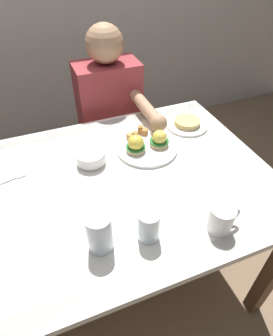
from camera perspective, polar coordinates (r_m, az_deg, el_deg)
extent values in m
plane|color=#7F664C|center=(1.70, -2.32, -20.61)|extent=(6.00, 6.00, 0.00)
cube|color=white|center=(1.11, -3.33, -2.94)|extent=(1.20, 0.90, 0.03)
cube|color=#4C6BB7|center=(0.88, 5.66, -19.62)|extent=(1.20, 0.06, 0.00)
cube|color=#4C6BB7|center=(1.41, -8.69, 8.10)|extent=(1.20, 0.06, 0.00)
cube|color=brown|center=(1.44, 25.77, -18.14)|extent=(0.06, 0.06, 0.71)
cube|color=brown|center=(1.81, 9.55, 1.50)|extent=(0.06, 0.06, 0.71)
cylinder|color=white|center=(1.25, 2.04, 4.11)|extent=(0.27, 0.27, 0.01)
cylinder|color=tan|center=(1.21, -0.15, 3.86)|extent=(0.08, 0.08, 0.02)
cylinder|color=#286B2D|center=(1.21, -0.15, 4.31)|extent=(0.08, 0.08, 0.01)
sphere|color=yellow|center=(1.19, -0.15, 5.14)|extent=(0.07, 0.07, 0.07)
cylinder|color=tan|center=(1.25, 4.57, 4.98)|extent=(0.08, 0.08, 0.02)
cylinder|color=#286B2D|center=(1.24, 4.60, 5.42)|extent=(0.08, 0.08, 0.01)
sphere|color=#F7DB56|center=(1.23, 4.65, 6.18)|extent=(0.06, 0.06, 0.06)
cube|color=tan|center=(1.28, -1.32, 6.33)|extent=(0.03, 0.03, 0.03)
cube|color=#B77A42|center=(1.28, -0.30, 6.58)|extent=(0.03, 0.03, 0.04)
cube|color=#B77A42|center=(1.31, 1.63, 7.31)|extent=(0.04, 0.04, 0.03)
cube|color=#AD7038|center=(1.32, 0.79, 7.76)|extent=(0.03, 0.03, 0.03)
cylinder|color=white|center=(1.19, -9.08, 1.26)|extent=(0.10, 0.10, 0.01)
cylinder|color=white|center=(1.17, -9.22, 2.28)|extent=(0.12, 0.12, 0.04)
cube|color=#F4DB66|center=(1.18, -10.21, 2.03)|extent=(0.03, 0.03, 0.02)
cube|color=#F4A85B|center=(1.18, -9.05, 2.27)|extent=(0.04, 0.04, 0.03)
cube|color=#B7E093|center=(1.18, -8.03, 2.41)|extent=(0.03, 0.03, 0.03)
cube|color=#B7E093|center=(1.17, -9.28, 2.27)|extent=(0.03, 0.03, 0.02)
cube|color=#F4A85B|center=(1.16, -9.66, 2.03)|extent=(0.03, 0.03, 0.02)
cylinder|color=white|center=(0.95, 16.65, -9.81)|extent=(0.08, 0.08, 0.09)
cylinder|color=black|center=(0.92, 17.14, -8.19)|extent=(0.07, 0.07, 0.01)
torus|color=white|center=(0.97, 18.75, -8.90)|extent=(0.06, 0.01, 0.06)
cube|color=silver|center=(1.21, -25.65, -2.78)|extent=(0.12, 0.04, 0.00)
cube|color=silver|center=(1.21, -22.23, -1.41)|extent=(0.04, 0.03, 0.00)
cylinder|color=silver|center=(0.87, -7.47, -12.70)|extent=(0.08, 0.08, 0.14)
cylinder|color=silver|center=(0.88, -7.38, -13.27)|extent=(0.07, 0.07, 0.11)
cylinder|color=silver|center=(0.89, 2.27, -11.56)|extent=(0.07, 0.07, 0.11)
cylinder|color=silver|center=(0.91, 2.22, -12.58)|extent=(0.06, 0.06, 0.06)
cylinder|color=white|center=(1.42, 10.08, 8.52)|extent=(0.20, 0.20, 0.01)
cylinder|color=#DBBC70|center=(1.41, 10.17, 9.13)|extent=(0.12, 0.12, 0.02)
cylinder|color=#33333D|center=(1.84, -6.36, -2.79)|extent=(0.11, 0.11, 0.45)
cylinder|color=#33333D|center=(1.88, -1.11, -1.40)|extent=(0.11, 0.11, 0.45)
cube|color=#993338|center=(1.65, -5.57, 12.20)|extent=(0.34, 0.20, 0.50)
sphere|color=tan|center=(1.51, -6.48, 23.63)|extent=(0.19, 0.19, 0.19)
cylinder|color=tan|center=(1.43, 1.91, 12.03)|extent=(0.06, 0.30, 0.06)
sphere|color=tan|center=(1.32, 4.48, 8.99)|extent=(0.08, 0.08, 0.08)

